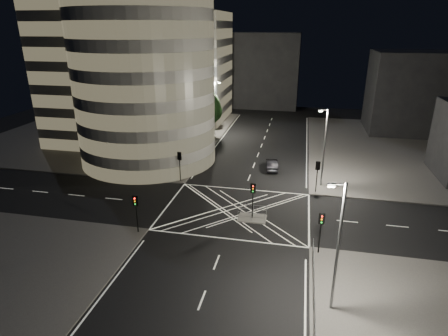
% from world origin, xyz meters
% --- Properties ---
extents(ground, '(120.00, 120.00, 0.00)m').
position_xyz_m(ground, '(0.00, 0.00, 0.00)').
color(ground, black).
rests_on(ground, ground).
extents(sidewalk_far_left, '(42.00, 42.00, 0.15)m').
position_xyz_m(sidewalk_far_left, '(-29.00, 27.00, 0.07)').
color(sidewalk_far_left, '#4F4D4A').
rests_on(sidewalk_far_left, ground).
extents(sidewalk_far_right, '(42.00, 42.00, 0.15)m').
position_xyz_m(sidewalk_far_right, '(29.00, 27.00, 0.07)').
color(sidewalk_far_right, '#4F4D4A').
rests_on(sidewalk_far_right, ground).
extents(central_island, '(3.00, 2.00, 0.15)m').
position_xyz_m(central_island, '(2.00, -1.50, 0.07)').
color(central_island, slate).
rests_on(central_island, ground).
extents(office_tower_curved, '(30.00, 29.00, 27.20)m').
position_xyz_m(office_tower_curved, '(-20.74, 18.74, 12.65)').
color(office_tower_curved, gray).
rests_on(office_tower_curved, sidewalk_far_left).
extents(office_block_rear, '(24.00, 16.00, 22.00)m').
position_xyz_m(office_block_rear, '(-22.00, 42.00, 11.15)').
color(office_block_rear, gray).
rests_on(office_block_rear, sidewalk_far_left).
extents(building_right_far, '(14.00, 12.00, 15.00)m').
position_xyz_m(building_right_far, '(26.00, 40.00, 7.65)').
color(building_right_far, black).
rests_on(building_right_far, sidewalk_far_right).
extents(building_far_end, '(18.00, 8.00, 18.00)m').
position_xyz_m(building_far_end, '(-4.00, 58.00, 9.00)').
color(building_far_end, black).
rests_on(building_far_end, ground).
extents(tree_a, '(3.84, 3.84, 6.49)m').
position_xyz_m(tree_a, '(-10.50, 9.00, 4.42)').
color(tree_a, black).
rests_on(tree_a, sidewalk_far_left).
extents(tree_b, '(4.39, 4.39, 7.21)m').
position_xyz_m(tree_b, '(-10.50, 15.00, 4.83)').
color(tree_b, black).
rests_on(tree_b, sidewalk_far_left).
extents(tree_c, '(3.61, 3.61, 6.70)m').
position_xyz_m(tree_c, '(-10.50, 21.00, 4.75)').
color(tree_c, black).
rests_on(tree_c, sidewalk_far_left).
extents(tree_d, '(5.63, 5.63, 8.72)m').
position_xyz_m(tree_d, '(-10.50, 27.00, 5.62)').
color(tree_d, black).
rests_on(tree_d, sidewalk_far_left).
extents(tree_e, '(3.50, 3.50, 5.70)m').
position_xyz_m(tree_e, '(-10.50, 33.00, 3.82)').
color(tree_e, black).
rests_on(tree_e, sidewalk_far_left).
extents(traffic_signal_fl, '(0.55, 0.22, 4.00)m').
position_xyz_m(traffic_signal_fl, '(-8.80, 6.80, 2.91)').
color(traffic_signal_fl, black).
rests_on(traffic_signal_fl, sidewalk_far_left).
extents(traffic_signal_nl, '(0.55, 0.22, 4.00)m').
position_xyz_m(traffic_signal_nl, '(-8.80, -6.80, 2.91)').
color(traffic_signal_nl, black).
rests_on(traffic_signal_nl, sidewalk_near_left).
extents(traffic_signal_fr, '(0.55, 0.22, 4.00)m').
position_xyz_m(traffic_signal_fr, '(8.80, 6.80, 2.91)').
color(traffic_signal_fr, black).
rests_on(traffic_signal_fr, sidewalk_far_right).
extents(traffic_signal_nr, '(0.55, 0.22, 4.00)m').
position_xyz_m(traffic_signal_nr, '(8.80, -6.80, 2.91)').
color(traffic_signal_nr, black).
rests_on(traffic_signal_nr, sidewalk_near_right).
extents(traffic_signal_island, '(0.55, 0.22, 4.00)m').
position_xyz_m(traffic_signal_island, '(2.00, -1.50, 2.91)').
color(traffic_signal_island, black).
rests_on(traffic_signal_island, central_island).
extents(street_lamp_left_near, '(1.25, 0.25, 10.00)m').
position_xyz_m(street_lamp_left_near, '(-9.44, 12.00, 5.54)').
color(street_lamp_left_near, slate).
rests_on(street_lamp_left_near, sidewalk_far_left).
extents(street_lamp_left_far, '(1.25, 0.25, 10.00)m').
position_xyz_m(street_lamp_left_far, '(-9.44, 30.00, 5.54)').
color(street_lamp_left_far, slate).
rests_on(street_lamp_left_far, sidewalk_far_left).
extents(street_lamp_right_far, '(1.25, 0.25, 10.00)m').
position_xyz_m(street_lamp_right_far, '(9.44, 9.00, 5.54)').
color(street_lamp_right_far, slate).
rests_on(street_lamp_right_far, sidewalk_far_right).
extents(street_lamp_right_near, '(1.25, 0.25, 10.00)m').
position_xyz_m(street_lamp_right_near, '(9.44, -14.00, 5.54)').
color(street_lamp_right_near, slate).
rests_on(street_lamp_right_near, sidewalk_near_right).
extents(railing_near_right, '(0.06, 11.70, 1.10)m').
position_xyz_m(railing_near_right, '(8.30, -12.15, 0.70)').
color(railing_near_right, slate).
rests_on(railing_near_right, sidewalk_near_right).
extents(railing_island_south, '(2.80, 0.06, 1.10)m').
position_xyz_m(railing_island_south, '(2.00, -2.40, 0.70)').
color(railing_island_south, slate).
rests_on(railing_island_south, central_island).
extents(railing_island_north, '(2.80, 0.06, 1.10)m').
position_xyz_m(railing_island_north, '(2.00, -0.60, 0.70)').
color(railing_island_north, slate).
rests_on(railing_island_north, central_island).
extents(sedan, '(2.20, 4.73, 1.50)m').
position_xyz_m(sedan, '(2.73, 13.78, 0.75)').
color(sedan, black).
rests_on(sedan, ground).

